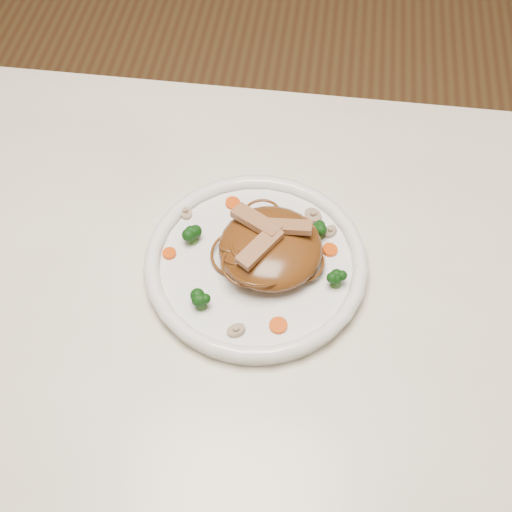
# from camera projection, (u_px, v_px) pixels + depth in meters

# --- Properties ---
(ground) EXTENTS (4.00, 4.00, 0.00)m
(ground) POSITION_uv_depth(u_px,v_px,m) (224.00, 478.00, 1.46)
(ground) COLOR brown
(ground) RESTS_ON ground
(table) EXTENTS (1.20, 0.80, 0.75)m
(table) POSITION_uv_depth(u_px,v_px,m) (205.00, 335.00, 0.93)
(table) COLOR white
(table) RESTS_ON ground
(plate) EXTENTS (0.37, 0.37, 0.02)m
(plate) POSITION_uv_depth(u_px,v_px,m) (256.00, 266.00, 0.87)
(plate) COLOR white
(plate) RESTS_ON table
(noodle_mound) EXTENTS (0.15, 0.15, 0.04)m
(noodle_mound) POSITION_uv_depth(u_px,v_px,m) (271.00, 248.00, 0.85)
(noodle_mound) COLOR #582C10
(noodle_mound) RESTS_ON plate
(chicken_a) EXTENTS (0.06, 0.02, 0.01)m
(chicken_a) POSITION_uv_depth(u_px,v_px,m) (288.00, 227.00, 0.83)
(chicken_a) COLOR tan
(chicken_a) RESTS_ON noodle_mound
(chicken_b) EXTENTS (0.07, 0.05, 0.01)m
(chicken_b) POSITION_uv_depth(u_px,v_px,m) (256.00, 221.00, 0.84)
(chicken_b) COLOR tan
(chicken_b) RESTS_ON noodle_mound
(chicken_c) EXTENTS (0.06, 0.07, 0.01)m
(chicken_c) POSITION_uv_depth(u_px,v_px,m) (260.00, 247.00, 0.81)
(chicken_c) COLOR tan
(chicken_c) RESTS_ON noodle_mound
(broccoli_0) EXTENTS (0.03, 0.03, 0.03)m
(broccoli_0) POSITION_uv_depth(u_px,v_px,m) (319.00, 230.00, 0.87)
(broccoli_0) COLOR #0E3E0D
(broccoli_0) RESTS_ON plate
(broccoli_1) EXTENTS (0.03, 0.03, 0.03)m
(broccoli_1) POSITION_uv_depth(u_px,v_px,m) (192.00, 235.00, 0.87)
(broccoli_1) COLOR #0E3E0D
(broccoli_1) RESTS_ON plate
(broccoli_2) EXTENTS (0.03, 0.03, 0.03)m
(broccoli_2) POSITION_uv_depth(u_px,v_px,m) (201.00, 301.00, 0.81)
(broccoli_2) COLOR #0E3E0D
(broccoli_2) RESTS_ON plate
(broccoli_3) EXTENTS (0.03, 0.03, 0.03)m
(broccoli_3) POSITION_uv_depth(u_px,v_px,m) (337.00, 278.00, 0.83)
(broccoli_3) COLOR #0E3E0D
(broccoli_3) RESTS_ON plate
(carrot_0) EXTENTS (0.02, 0.02, 0.00)m
(carrot_0) POSITION_uv_depth(u_px,v_px,m) (304.00, 223.00, 0.89)
(carrot_0) COLOR #E84508
(carrot_0) RESTS_ON plate
(carrot_1) EXTENTS (0.02, 0.02, 0.00)m
(carrot_1) POSITION_uv_depth(u_px,v_px,m) (169.00, 253.00, 0.86)
(carrot_1) COLOR #E84508
(carrot_1) RESTS_ON plate
(carrot_2) EXTENTS (0.02, 0.02, 0.00)m
(carrot_2) POSITION_uv_depth(u_px,v_px,m) (330.00, 250.00, 0.87)
(carrot_2) COLOR #E84508
(carrot_2) RESTS_ON plate
(carrot_3) EXTENTS (0.03, 0.03, 0.00)m
(carrot_3) POSITION_uv_depth(u_px,v_px,m) (233.00, 203.00, 0.91)
(carrot_3) COLOR #E84508
(carrot_3) RESTS_ON plate
(carrot_4) EXTENTS (0.03, 0.03, 0.00)m
(carrot_4) POSITION_uv_depth(u_px,v_px,m) (278.00, 325.00, 0.80)
(carrot_4) COLOR #E84508
(carrot_4) RESTS_ON plate
(mushroom_0) EXTENTS (0.03, 0.03, 0.01)m
(mushroom_0) POSITION_uv_depth(u_px,v_px,m) (236.00, 331.00, 0.80)
(mushroom_0) COLOR tan
(mushroom_0) RESTS_ON plate
(mushroom_1) EXTENTS (0.03, 0.03, 0.01)m
(mushroom_1) POSITION_uv_depth(u_px,v_px,m) (330.00, 232.00, 0.88)
(mushroom_1) COLOR tan
(mushroom_1) RESTS_ON plate
(mushroom_2) EXTENTS (0.03, 0.03, 0.01)m
(mushroom_2) POSITION_uv_depth(u_px,v_px,m) (185.00, 213.00, 0.90)
(mushroom_2) COLOR tan
(mushroom_2) RESTS_ON plate
(mushroom_3) EXTENTS (0.04, 0.04, 0.01)m
(mushroom_3) POSITION_uv_depth(u_px,v_px,m) (313.00, 216.00, 0.90)
(mushroom_3) COLOR tan
(mushroom_3) RESTS_ON plate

